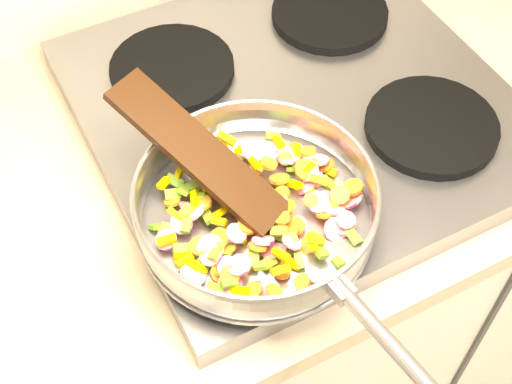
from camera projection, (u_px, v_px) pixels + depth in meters
name	position (u px, v px, depth m)	size (l,w,h in m)	color
cooktop	(297.00, 109.00, 1.07)	(0.60, 0.60, 0.04)	#939399
grate_fl	(257.00, 199.00, 0.93)	(0.19, 0.19, 0.02)	black
grate_fr	(432.00, 126.00, 1.01)	(0.19, 0.19, 0.02)	black
grate_bl	(172.00, 68.00, 1.08)	(0.19, 0.19, 0.02)	black
grate_br	(330.00, 14.00, 1.16)	(0.19, 0.19, 0.02)	black
saute_pan	(257.00, 204.00, 0.88)	(0.35, 0.51, 0.06)	#9E9EA5
vegetable_heap	(259.00, 212.00, 0.89)	(0.27, 0.27, 0.05)	#DFBA00
wooden_spatula	(197.00, 152.00, 0.88)	(0.26, 0.06, 0.01)	black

